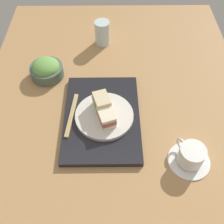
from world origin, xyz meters
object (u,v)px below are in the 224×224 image
object	(u,v)px
sandwich_far	(106,117)
drinking_glass	(102,33)
salad_bowl	(46,69)
sandwich_plate	(104,116)
coffee_cup	(191,156)
chopsticks_pair	(72,115)
sandwich_near	(102,103)

from	to	relation	value
sandwich_far	drinking_glass	bearing A→B (deg)	-177.59
sandwich_far	salad_bowl	size ratio (longest dim) A/B	0.61
sandwich_plate	salad_bowl	size ratio (longest dim) A/B	1.55
coffee_cup	drinking_glass	world-z (taller)	drinking_glass
salad_bowl	chopsticks_pair	size ratio (longest dim) A/B	0.70
sandwich_far	chopsticks_pair	size ratio (longest dim) A/B	0.43
sandwich_near	coffee_cup	size ratio (longest dim) A/B	0.61
sandwich_near	drinking_glass	bearing A→B (deg)	-179.52
sandwich_near	coffee_cup	bearing A→B (deg)	55.47
sandwich_near	drinking_glass	distance (cm)	39.93
sandwich_far	chopsticks_pair	world-z (taller)	sandwich_far
sandwich_far	drinking_glass	xyz separation A→B (cm)	(-45.53, -1.91, -0.25)
chopsticks_pair	sandwich_near	bearing A→B (deg)	100.79
sandwich_near	sandwich_far	bearing A→B (deg)	15.74
salad_bowl	drinking_glass	distance (cm)	29.85
chopsticks_pair	salad_bowl	bearing A→B (deg)	-151.79
chopsticks_pair	coffee_cup	xyz separation A→B (cm)	(16.77, 37.76, 0.76)
salad_bowl	drinking_glass	xyz separation A→B (cm)	(-20.38, 21.71, 2.02)
sandwich_plate	coffee_cup	bearing A→B (deg)	58.92
sandwich_plate	chopsticks_pair	world-z (taller)	sandwich_plate
sandwich_near	sandwich_far	world-z (taller)	sandwich_near
drinking_glass	chopsticks_pair	bearing A→B (deg)	-13.61
chopsticks_pair	drinking_glass	xyz separation A→B (cm)	(-41.92, 10.15, 3.06)
sandwich_far	salad_bowl	bearing A→B (deg)	-136.79
coffee_cup	sandwich_far	bearing A→B (deg)	-117.13
sandwich_far	salad_bowl	xyz separation A→B (cm)	(-25.15, -23.63, -2.27)
sandwich_near	drinking_glass	xyz separation A→B (cm)	(-39.92, -0.33, -0.83)
sandwich_near	chopsticks_pair	xyz separation A→B (cm)	(2.00, -10.49, -3.89)
drinking_glass	sandwich_far	bearing A→B (deg)	2.41
salad_bowl	coffee_cup	world-z (taller)	salad_bowl
sandwich_plate	salad_bowl	bearing A→B (deg)	-134.38
salad_bowl	chopsticks_pair	bearing A→B (deg)	28.21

